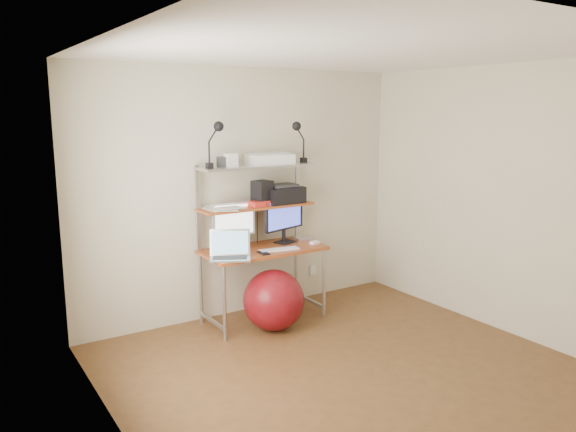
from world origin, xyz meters
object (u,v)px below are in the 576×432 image
(laptop, at_px, (230,252))
(printer, at_px, (283,194))
(monitor_silver, at_px, (234,222))
(exercise_ball, at_px, (274,300))
(monitor_black, at_px, (284,216))

(laptop, relative_size, printer, 1.14)
(monitor_silver, bearing_deg, exercise_ball, -62.48)
(monitor_black, xyz_separation_m, printer, (-0.00, 0.02, 0.23))
(monitor_black, bearing_deg, exercise_ball, -149.07)
(exercise_ball, bearing_deg, printer, 48.16)
(laptop, bearing_deg, printer, 48.32)
(printer, xyz_separation_m, exercise_ball, (-0.35, -0.40, -0.95))
(monitor_black, xyz_separation_m, laptop, (-0.75, -0.26, -0.22))
(monitor_black, height_order, printer, printer)
(monitor_black, xyz_separation_m, exercise_ball, (-0.36, -0.38, -0.72))
(monitor_black, height_order, laptop, monitor_black)
(laptop, bearing_deg, monitor_silver, 84.95)
(exercise_ball, bearing_deg, monitor_black, 46.55)
(monitor_black, relative_size, exercise_ball, 0.92)
(monitor_black, distance_m, exercise_ball, 0.89)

